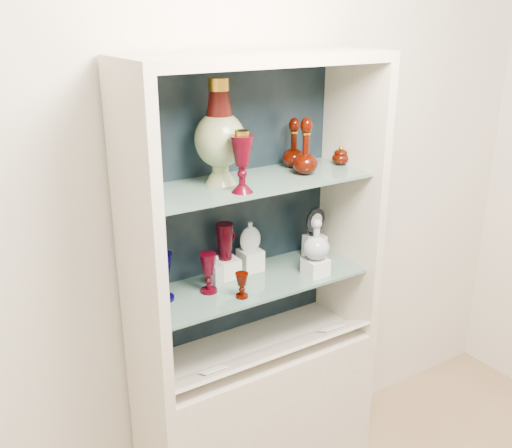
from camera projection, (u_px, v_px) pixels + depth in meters
wall_back at (228, 186)px, 2.35m from camera, size 3.50×0.02×2.80m
cabinet_base at (256, 420)px, 2.53m from camera, size 1.00×0.40×0.75m
cabinet_back_panel at (231, 205)px, 2.35m from camera, size 0.98×0.02×1.15m
cabinet_side_left at (138, 243)px, 1.96m from camera, size 0.04×0.40×1.15m
cabinet_side_right at (350, 198)px, 2.44m from camera, size 0.04×0.40×1.15m
cabinet_top_cap at (256, 58)px, 2.00m from camera, size 1.00×0.40×0.04m
shelf_lower at (253, 282)px, 2.31m from camera, size 0.92×0.34×0.01m
shelf_upper at (253, 182)px, 2.17m from camera, size 0.92×0.34×0.01m
label_ledge at (271, 353)px, 2.30m from camera, size 0.92×0.17×0.09m
label_card_0 at (213, 370)px, 2.16m from camera, size 0.10×0.06×0.03m
label_card_1 at (331, 328)px, 2.45m from camera, size 0.10×0.06×0.03m
pedestal_lamp_left at (149, 170)px, 1.87m from camera, size 0.11×0.11×0.23m
pedestal_lamp_right at (242, 162)px, 1.99m from camera, size 0.09×0.09×0.22m
enamel_urn at (220, 132)px, 2.07m from camera, size 0.19×0.19×0.38m
ruby_decanter_a at (306, 143)px, 2.21m from camera, size 0.12×0.12×0.25m
ruby_decanter_b at (294, 141)px, 2.32m from camera, size 0.10×0.10×0.22m
lidded_bowl at (340, 155)px, 2.38m from camera, size 0.09×0.09×0.08m
cobalt_goblet at (163, 277)px, 2.12m from camera, size 0.08×0.08×0.19m
ruby_goblet_tall at (208, 273)px, 2.19m from camera, size 0.07×0.07×0.16m
ruby_goblet_small at (242, 285)px, 2.16m from camera, size 0.06×0.06×0.10m
riser_ruby_pitcher at (225, 268)px, 2.33m from camera, size 0.10×0.10×0.08m
ruby_pitcher at (225, 241)px, 2.29m from camera, size 0.13×0.10×0.15m
clear_square_bottle at (216, 271)px, 2.25m from camera, size 0.05×0.05×0.13m
riser_flat_flask at (250, 260)px, 2.40m from camera, size 0.09×0.09×0.09m
flat_flask at (250, 236)px, 2.36m from camera, size 0.10×0.05×0.13m
riser_clear_round_decanter at (315, 267)px, 2.35m from camera, size 0.09×0.09×0.07m
clear_round_decanter at (316, 240)px, 2.31m from camera, size 0.14×0.14×0.17m
riser_cameo_medallion at (314, 246)px, 2.52m from camera, size 0.08×0.08×0.10m
cameo_medallion at (315, 222)px, 2.48m from camera, size 0.12×0.06×0.13m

